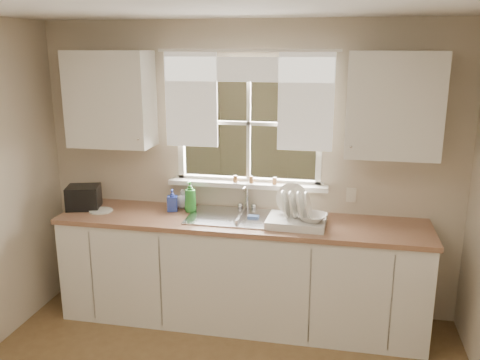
% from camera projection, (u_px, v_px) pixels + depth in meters
% --- Properties ---
extents(room_walls, '(3.62, 4.02, 2.50)m').
position_uv_depth(room_walls, '(169.00, 272.00, 2.42)').
color(room_walls, beige).
rests_on(room_walls, ground).
extents(window, '(1.38, 0.16, 1.06)m').
position_uv_depth(window, '(248.00, 143.00, 4.31)').
color(window, white).
rests_on(window, room_walls).
extents(curtains, '(1.50, 0.03, 0.81)m').
position_uv_depth(curtains, '(247.00, 90.00, 4.15)').
color(curtains, white).
rests_on(curtains, room_walls).
extents(base_cabinets, '(3.00, 0.62, 0.87)m').
position_uv_depth(base_cabinets, '(241.00, 273.00, 4.28)').
color(base_cabinets, silver).
rests_on(base_cabinets, ground).
extents(countertop, '(3.04, 0.65, 0.04)m').
position_uv_depth(countertop, '(241.00, 221.00, 4.16)').
color(countertop, '#906348').
rests_on(countertop, base_cabinets).
extents(upper_cabinet_left, '(0.70, 0.33, 0.80)m').
position_uv_depth(upper_cabinet_left, '(111.00, 99.00, 4.27)').
color(upper_cabinet_left, silver).
rests_on(upper_cabinet_left, room_walls).
extents(upper_cabinet_right, '(0.70, 0.33, 0.80)m').
position_uv_depth(upper_cabinet_right, '(394.00, 105.00, 3.83)').
color(upper_cabinet_right, silver).
rests_on(upper_cabinet_right, room_walls).
extents(wall_outlet, '(0.08, 0.01, 0.12)m').
position_uv_depth(wall_outlet, '(351.00, 195.00, 4.23)').
color(wall_outlet, beige).
rests_on(wall_outlet, room_walls).
extents(sill_jars, '(0.38, 0.04, 0.06)m').
position_uv_depth(sill_jars, '(254.00, 180.00, 4.32)').
color(sill_jars, brown).
rests_on(sill_jars, window).
extents(sink, '(0.88, 0.52, 0.40)m').
position_uv_depth(sink, '(241.00, 226.00, 4.20)').
color(sink, '#B7B7BC').
rests_on(sink, countertop).
extents(dish_rack, '(0.47, 0.36, 0.31)m').
position_uv_depth(dish_rack, '(296.00, 217.00, 4.00)').
color(dish_rack, silver).
rests_on(dish_rack, countertop).
extents(bowl, '(0.27, 0.27, 0.05)m').
position_uv_depth(bowl, '(312.00, 217.00, 3.93)').
color(bowl, beige).
rests_on(bowl, dish_rack).
extents(soap_bottle_a, '(0.11, 0.11, 0.27)m').
position_uv_depth(soap_bottle_a, '(190.00, 196.00, 4.31)').
color(soap_bottle_a, '#2A822C').
rests_on(soap_bottle_a, countertop).
extents(soap_bottle_b, '(0.11, 0.11, 0.19)m').
position_uv_depth(soap_bottle_b, '(172.00, 200.00, 4.35)').
color(soap_bottle_b, '#2E44AD').
rests_on(soap_bottle_b, countertop).
extents(soap_bottle_c, '(0.14, 0.14, 0.16)m').
position_uv_depth(soap_bottle_c, '(183.00, 199.00, 4.43)').
color(soap_bottle_c, beige).
rests_on(soap_bottle_c, countertop).
extents(saucer, '(0.20, 0.20, 0.01)m').
position_uv_depth(saucer, '(101.00, 211.00, 4.35)').
color(saucer, beige).
rests_on(saucer, countertop).
extents(cup, '(0.14, 0.14, 0.09)m').
position_uv_depth(cup, '(82.00, 205.00, 4.39)').
color(cup, silver).
rests_on(cup, countertop).
extents(black_appliance, '(0.33, 0.30, 0.20)m').
position_uv_depth(black_appliance, '(84.00, 197.00, 4.42)').
color(black_appliance, black).
rests_on(black_appliance, countertop).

